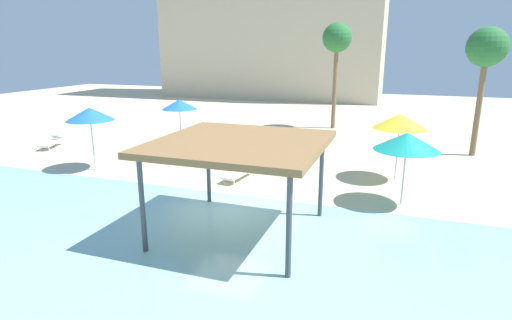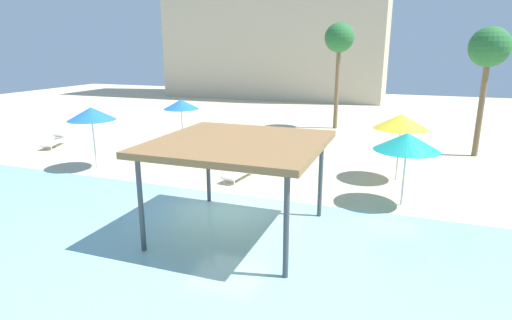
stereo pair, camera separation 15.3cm
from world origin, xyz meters
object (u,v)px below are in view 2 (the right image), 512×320
shade_pavilion (239,146)px  lounge_chair_5 (246,155)px  lounge_chair_0 (54,141)px  beach_umbrella_blue_4 (91,114)px  beach_umbrella_teal_2 (407,142)px  palm_tree_1 (489,50)px  lounge_chair_3 (181,146)px  beach_umbrella_yellow_0 (401,122)px  palm_tree_0 (339,41)px  lounge_chair_1 (240,171)px  beach_umbrella_blue_1 (181,104)px

shade_pavilion → lounge_chair_5: 8.37m
lounge_chair_0 → beach_umbrella_blue_4: bearing=42.4°
lounge_chair_0 → beach_umbrella_teal_2: bearing=61.9°
palm_tree_1 → lounge_chair_3: bearing=-162.6°
shade_pavilion → beach_umbrella_teal_2: (4.46, 4.01, -0.39)m
shade_pavilion → beach_umbrella_yellow_0: bearing=59.0°
lounge_chair_3 → palm_tree_0: (6.42, 9.62, 5.43)m
lounge_chair_0 → lounge_chair_1: bearing=61.6°
beach_umbrella_yellow_0 → lounge_chair_3: (-10.73, 1.02, -2.12)m
lounge_chair_1 → lounge_chair_3: same height
beach_umbrella_blue_1 → lounge_chair_3: beach_umbrella_blue_1 is taller
beach_umbrella_yellow_0 → palm_tree_1: 7.15m
lounge_chair_1 → palm_tree_1: 13.28m
beach_umbrella_blue_1 → lounge_chair_5: beach_umbrella_blue_1 is taller
beach_umbrella_teal_2 → beach_umbrella_blue_4: bearing=-179.8°
beach_umbrella_teal_2 → lounge_chair_5: beach_umbrella_teal_2 is taller
beach_umbrella_blue_1 → palm_tree_1: bearing=10.2°
shade_pavilion → beach_umbrella_blue_4: 9.47m
lounge_chair_0 → palm_tree_0: 18.30m
beach_umbrella_blue_1 → lounge_chair_0: beach_umbrella_blue_1 is taller
palm_tree_0 → beach_umbrella_yellow_0: bearing=-67.9°
lounge_chair_3 → palm_tree_0: 12.78m
lounge_chair_5 → beach_umbrella_blue_4: bearing=-69.6°
beach_umbrella_yellow_0 → beach_umbrella_blue_1: 11.97m
palm_tree_0 → lounge_chair_1: bearing=-98.3°
beach_umbrella_blue_1 → beach_umbrella_yellow_0: bearing=-13.4°
beach_umbrella_blue_1 → lounge_chair_3: size_ratio=1.31×
shade_pavilion → lounge_chair_5: bearing=109.9°
beach_umbrella_blue_1 → lounge_chair_1: size_ratio=1.30×
lounge_chair_5 → palm_tree_1: bearing=104.0°
lounge_chair_3 → palm_tree_1: (14.35, 4.50, 4.87)m
beach_umbrella_yellow_0 → beach_umbrella_teal_2: (0.27, -2.95, -0.19)m
shade_pavilion → palm_tree_0: size_ratio=0.67×
beach_umbrella_blue_1 → lounge_chair_1: (5.47, -4.81, -1.94)m
beach_umbrella_teal_2 → lounge_chair_0: size_ratio=1.29×
shade_pavilion → beach_umbrella_teal_2: bearing=42.0°
beach_umbrella_teal_2 → palm_tree_0: bearing=108.7°
shade_pavilion → lounge_chair_1: bearing=111.9°
beach_umbrella_blue_1 → lounge_chair_1: beach_umbrella_blue_1 is taller
beach_umbrella_blue_1 → beach_umbrella_teal_2: bearing=-25.7°
palm_tree_1 → beach_umbrella_yellow_0: bearing=-123.3°
lounge_chair_0 → lounge_chair_5: size_ratio=1.01×
lounge_chair_1 → shade_pavilion: bearing=29.9°
palm_tree_0 → beach_umbrella_blue_1: bearing=-133.0°
beach_umbrella_yellow_0 → lounge_chair_0: bearing=-179.5°
lounge_chair_0 → lounge_chair_1: same height
beach_umbrella_yellow_0 → lounge_chair_3: beach_umbrella_yellow_0 is taller
beach_umbrella_yellow_0 → lounge_chair_5: (-6.91, 0.60, -2.12)m
lounge_chair_0 → beach_umbrella_blue_1: bearing=95.3°
palm_tree_1 → lounge_chair_1: bearing=-142.4°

